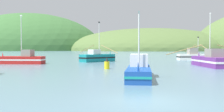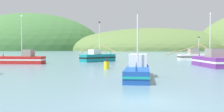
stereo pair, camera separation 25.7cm
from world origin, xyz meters
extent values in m
plane|color=slate|center=(0.00, 0.00, 0.00)|extent=(600.00, 600.00, 0.00)
ellipsoid|color=#516B38|center=(12.69, 235.19, 0.00)|extent=(161.26, 129.01, 41.28)
ellipsoid|color=#386633|center=(-107.13, 239.58, 0.00)|extent=(147.11, 117.69, 73.27)
cube|color=#6B2D84|center=(9.62, 24.27, 0.68)|extent=(3.18, 9.07, 1.36)
cube|color=white|center=(9.62, 24.27, 0.75)|extent=(3.21, 9.16, 0.25)
cone|color=#6B2D84|center=(9.12, 28.33, 1.71)|extent=(0.22, 0.22, 0.70)
cube|color=gray|center=(9.80, 22.80, 1.93)|extent=(2.01, 2.47, 1.13)
cylinder|color=silver|center=(9.62, 24.23, 4.29)|extent=(0.12, 0.12, 5.84)
cube|color=white|center=(9.62, 24.23, 7.33)|extent=(0.07, 0.36, 0.20)
cylinder|color=#997F4C|center=(6.10, 23.85, 2.34)|extent=(4.98, 0.72, 1.46)
cube|color=#147F84|center=(-7.73, 35.62, 0.70)|extent=(6.36, 6.59, 1.39)
cube|color=black|center=(-7.73, 35.62, 0.77)|extent=(6.42, 6.65, 0.25)
cone|color=#147F84|center=(-5.57, 37.94, 1.74)|extent=(0.28, 0.28, 0.70)
cube|color=silver|center=(-8.25, 35.06, 1.85)|extent=(2.40, 2.40, 0.91)
cylinder|color=silver|center=(-7.46, 35.92, 4.35)|extent=(0.12, 0.12, 5.91)
cube|color=black|center=(-7.46, 35.92, 7.42)|extent=(0.27, 0.28, 0.20)
cylinder|color=#997F4C|center=(-10.18, 37.90, 2.39)|extent=(3.33, 3.11, 1.50)
cylinder|color=#997F4C|center=(-5.27, 33.34, 2.39)|extent=(3.33, 3.11, 1.50)
cube|color=white|center=(12.68, 44.59, 0.62)|extent=(8.76, 3.58, 1.25)
cube|color=black|center=(12.68, 44.59, 0.69)|extent=(8.84, 3.61, 0.22)
cone|color=white|center=(16.55, 45.19, 1.60)|extent=(0.23, 0.23, 0.70)
cube|color=gray|center=(11.55, 44.42, 1.93)|extent=(2.07, 1.98, 1.35)
cylinder|color=silver|center=(12.75, 44.60, 3.00)|extent=(0.12, 0.12, 3.51)
cube|color=black|center=(12.75, 44.60, 4.88)|extent=(0.36, 0.08, 0.20)
cylinder|color=#997F4C|center=(12.00, 49.03, 2.43)|extent=(1.14, 6.65, 1.87)
cylinder|color=#997F4C|center=(13.36, 40.15, 2.43)|extent=(1.14, 6.65, 1.87)
cube|color=#19479E|center=(-0.30, 9.59, 0.47)|extent=(2.12, 8.87, 0.95)
cube|color=teal|center=(-0.30, 9.59, 0.52)|extent=(2.14, 8.96, 0.17)
cone|color=#19479E|center=(-0.40, 5.54, 1.30)|extent=(0.20, 0.20, 0.70)
cube|color=silver|center=(-0.27, 10.86, 1.50)|extent=(1.61, 2.51, 1.10)
cylinder|color=silver|center=(-0.31, 9.32, 3.22)|extent=(0.12, 0.12, 4.53)
cube|color=teal|center=(-0.31, 9.32, 5.60)|extent=(0.04, 0.36, 0.20)
cube|color=red|center=(-18.95, 27.87, 0.61)|extent=(7.06, 2.43, 1.22)
cube|color=white|center=(-18.95, 27.87, 0.67)|extent=(7.13, 2.45, 0.22)
cone|color=red|center=(-22.18, 27.83, 1.57)|extent=(0.20, 0.20, 0.70)
cube|color=gray|center=(-17.97, 27.89, 1.77)|extent=(1.55, 1.92, 1.09)
cylinder|color=silver|center=(-19.03, 27.87, 4.45)|extent=(0.12, 0.12, 6.46)
cube|color=white|center=(-19.03, 27.87, 7.80)|extent=(0.36, 0.04, 0.20)
cylinder|color=yellow|center=(-4.11, 18.99, 0.46)|extent=(0.64, 0.64, 0.92)
cone|color=black|center=(-4.11, 18.99, 1.17)|extent=(0.39, 0.39, 0.50)
camera|label=1|loc=(-0.57, -12.90, 2.61)|focal=41.91mm
camera|label=2|loc=(-0.31, -12.87, 2.61)|focal=41.91mm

